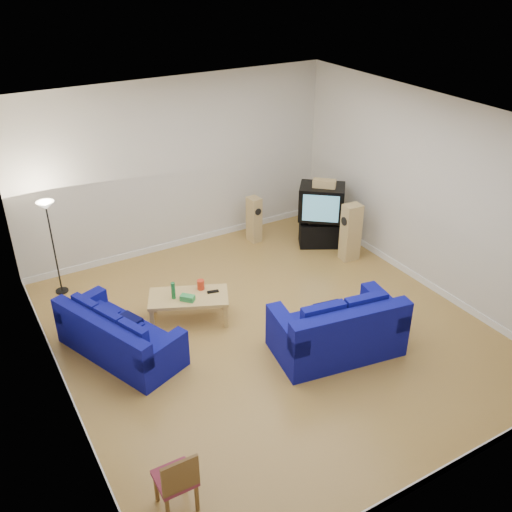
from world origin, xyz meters
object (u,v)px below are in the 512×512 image
coffee_table (189,299)px  tv_stand (320,233)px  television (322,202)px  sofa_loveseat (338,333)px  sofa_three_seat (118,339)px

coffee_table → tv_stand: tv_stand is taller
television → sofa_loveseat: bearing=-82.3°
coffee_table → television: (3.24, 1.05, 0.51)m
sofa_loveseat → coffee_table: (-1.50, 1.79, 0.05)m
tv_stand → television: size_ratio=0.77×
coffee_table → tv_stand: (3.23, 1.04, -0.14)m
sofa_loveseat → television: size_ratio=1.86×
sofa_loveseat → television: television is taller
sofa_three_seat → television: (4.46, 1.33, 0.62)m
tv_stand → television: (0.01, 0.02, 0.65)m
sofa_three_seat → sofa_loveseat: bearing=39.0°
sofa_three_seat → television: size_ratio=2.01×
television → sofa_three_seat: bearing=-124.3°
sofa_loveseat → coffee_table: 2.34m
sofa_three_seat → coffee_table: 1.26m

